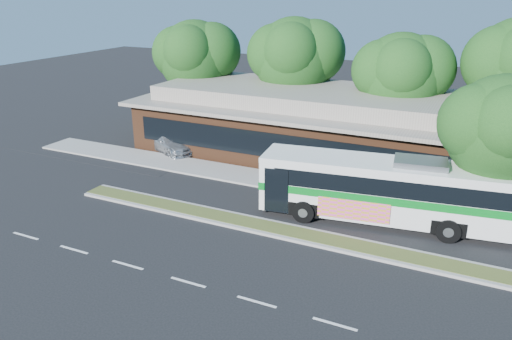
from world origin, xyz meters
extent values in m
plane|color=black|center=(0.00, 0.00, 0.00)|extent=(120.00, 120.00, 0.00)
cube|color=#425323|center=(0.00, 0.60, 0.07)|extent=(26.00, 1.10, 0.15)
cube|color=gray|center=(0.00, 6.40, 0.06)|extent=(44.00, 2.60, 0.12)
cube|color=black|center=(-18.00, 10.00, 0.01)|extent=(14.00, 12.00, 0.01)
cube|color=#522D19|center=(0.00, 13.00, 1.60)|extent=(32.00, 10.00, 3.20)
cube|color=gray|center=(0.00, 13.00, 3.32)|extent=(33.20, 11.20, 0.24)
cube|color=gray|center=(0.00, 13.00, 3.95)|extent=(30.00, 8.00, 1.00)
cube|color=black|center=(0.00, 7.97, 1.70)|extent=(30.00, 0.06, 1.60)
cylinder|color=black|center=(-15.00, 15.00, 1.99)|extent=(0.44, 0.44, 3.99)
sphere|color=#123612|center=(-15.00, 15.00, 5.73)|extent=(5.80, 5.80, 5.80)
sphere|color=#123612|center=(-13.70, 15.43, 6.19)|extent=(4.52, 4.52, 4.52)
cylinder|color=black|center=(-7.00, 16.00, 2.10)|extent=(0.44, 0.44, 4.20)
sphere|color=#123612|center=(-7.00, 16.00, 6.00)|extent=(6.00, 6.00, 6.00)
sphere|color=#123612|center=(-5.65, 16.45, 6.48)|extent=(4.68, 4.68, 4.68)
cylinder|color=black|center=(1.00, 15.00, 1.89)|extent=(0.44, 0.44, 3.78)
sphere|color=#123612|center=(1.00, 15.00, 5.46)|extent=(5.60, 5.60, 5.60)
sphere|color=#123612|center=(2.26, 15.42, 5.91)|extent=(4.37, 4.37, 4.37)
cylinder|color=black|center=(8.00, 16.00, 2.21)|extent=(0.44, 0.44, 4.41)
cube|color=silver|center=(2.69, 3.80, 1.72)|extent=(12.27, 4.16, 2.77)
cube|color=black|center=(2.99, 3.84, 2.28)|extent=(11.32, 4.08, 0.83)
cube|color=silver|center=(2.69, 3.80, 2.99)|extent=(12.29, 4.18, 0.26)
cube|color=#04691A|center=(2.69, 3.80, 1.64)|extent=(12.34, 4.23, 0.38)
cube|color=black|center=(-3.29, 2.99, 2.06)|extent=(0.36, 2.24, 1.72)
cube|color=#F046A9|center=(1.57, 2.32, 1.01)|extent=(3.38, 0.51, 1.00)
cube|color=slate|center=(4.18, 4.00, 3.25)|extent=(2.60, 1.91, 0.30)
cylinder|color=black|center=(-0.82, 2.05, 0.55)|extent=(1.14, 0.51, 1.10)
cylinder|color=black|center=(-1.16, 4.55, 0.55)|extent=(1.14, 0.51, 1.10)
cylinder|color=black|center=(5.84, 2.96, 0.55)|extent=(1.14, 0.51, 1.10)
cylinder|color=black|center=(5.50, 5.45, 0.55)|extent=(1.14, 0.51, 1.10)
imported|color=#B4B7BB|center=(-13.42, 8.64, 0.71)|extent=(5.28, 3.84, 1.42)
cylinder|color=black|center=(7.36, 5.38, 1.69)|extent=(0.44, 0.44, 3.38)
sphere|color=#123612|center=(7.36, 5.38, 4.89)|extent=(5.04, 5.04, 5.04)
camera|label=1|loc=(6.75, -19.10, 10.96)|focal=35.00mm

